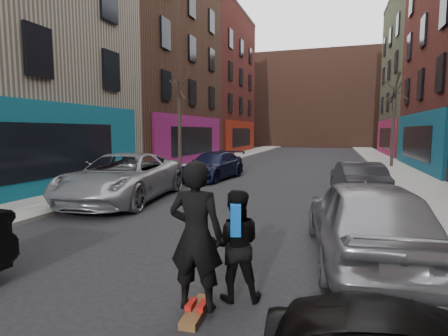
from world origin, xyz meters
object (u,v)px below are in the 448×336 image
Objects in this scene: parked_right_end at (357,180)px; skateboarder at (196,236)px; parked_right_far at (366,219)px; skateboard at (197,311)px; tree_right_far at (394,114)px; tree_left_far at (179,114)px; parked_left_far at (123,177)px; parked_left_end at (213,166)px; pedestrian at (235,244)px.

skateboarder reaches higher than parked_right_end.
parked_right_far is 1.16× the size of parked_right_end.
skateboard is at bearing 43.50° from parked_right_far.
tree_right_far is 18.71m from parked_right_far.
parked_right_far is at bearing -52.53° from tree_left_far.
skateboarder is at bearing 176.00° from skateboard.
parked_left_far is 8.30m from parked_right_end.
skateboarder reaches higher than skateboard.
skateboarder is (-0.00, 0.00, 1.03)m from skateboard.
parked_left_far reaches higher than parked_right_end.
tree_left_far is at bearing -38.58° from parked_right_end.
tree_right_far reaches higher than parked_right_far.
parked_left_end is at bearing -40.47° from tree_left_far.
skateboarder is (7.13, -14.99, -2.30)m from tree_left_far.
parked_left_end is 7.34m from parked_right_end.
parked_right_end is at bearing -30.89° from tree_left_far.
parked_left_end is 12.66m from pedestrian.
parked_left_far reaches higher than parked_right_far.
tree_left_far is 13.78m from tree_right_far.
parked_right_far is 6.52m from parked_right_end.
parked_left_end is at bearing 104.39° from skateboard.
tree_left_far is 1.39× the size of parked_left_end.
skateboard is at bearing -64.56° from tree_left_far.
parked_left_far is 8.25m from skateboarder.
tree_right_far is 1.46× the size of parked_right_far.
tree_right_far is at bearing 47.14° from parked_left_far.
skateboard is at bearing -57.21° from parked_left_far.
tree_right_far is 1.46× the size of parked_left_end.
parked_right_far is 2.87m from pedestrian.
skateboarder is at bearing 67.27° from parked_right_end.
parked_right_far is 3.63m from skateboard.
tree_right_far is 21.16m from pedestrian.
parked_right_end reaches higher than skateboard.
skateboarder is at bearing -64.56° from tree_left_far.
tree_left_far is 0.96× the size of tree_right_far.
parked_right_end is (-2.79, -11.75, -2.87)m from tree_right_far.
pedestrian reaches higher than parked_right_far.
parked_right_end is at bearing 70.97° from skateboard.
parked_right_end is (9.61, -5.75, -2.72)m from tree_left_far.
tree_left_far is at bearing -79.60° from pedestrian.
parked_left_far is at bearing -62.51° from pedestrian.
skateboard is (-2.27, -2.73, -0.75)m from parked_right_far.
skateboarder is (-5.27, -20.99, -2.45)m from tree_right_far.
skateboarder is at bearing -57.21° from parked_left_far.
pedestrian is (-1.91, -2.14, 0.01)m from parked_right_far.
tree_right_far is 1.69× the size of parked_right_end.
pedestrian reaches higher than parked_left_end.
skateboarder is at bearing -104.09° from tree_right_far.
parked_left_end is at bearing -137.68° from tree_right_far.
parked_right_far is at bearing -32.55° from parked_left_far.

